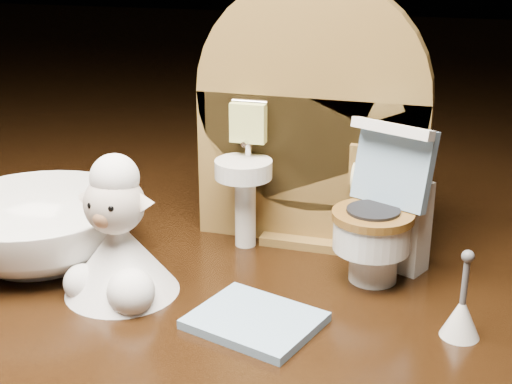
{
  "coord_description": "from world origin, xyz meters",
  "views": [
    {
      "loc": [
        0.08,
        -0.31,
        0.17
      ],
      "look_at": [
        -0.02,
        0.01,
        0.05
      ],
      "focal_mm": 50.0,
      "sensor_mm": 36.0,
      "label": 1
    }
  ],
  "objects": [
    {
      "name": "backdrop_panel",
      "position": [
        -0.0,
        0.06,
        0.07
      ],
      "size": [
        0.13,
        0.05,
        0.15
      ],
      "color": "brown",
      "rests_on": "ground"
    },
    {
      "name": "toy_toilet",
      "position": [
        0.05,
        0.03,
        0.03
      ],
      "size": [
        0.05,
        0.06,
        0.08
      ],
      "rotation": [
        0.0,
        0.0,
        -0.42
      ],
      "color": "white",
      "rests_on": "ground"
    },
    {
      "name": "bath_mat",
      "position": [
        -0.0,
        -0.04,
        0.0
      ],
      "size": [
        0.07,
        0.06,
        0.0
      ],
      "primitive_type": "cube",
      "rotation": [
        0.0,
        0.0,
        -0.29
      ],
      "color": "#82A9CB",
      "rests_on": "ground"
    },
    {
      "name": "toilet_brush",
      "position": [
        0.09,
        -0.02,
        0.01
      ],
      "size": [
        0.02,
        0.02,
        0.04
      ],
      "color": "white",
      "rests_on": "ground"
    },
    {
      "name": "plush_lamb",
      "position": [
        -0.08,
        -0.03,
        0.03
      ],
      "size": [
        0.06,
        0.06,
        0.07
      ],
      "rotation": [
        0.0,
        0.0,
        -0.03
      ],
      "color": "white",
      "rests_on": "ground"
    },
    {
      "name": "ceramic_bowl",
      "position": [
        -0.14,
        -0.0,
        0.02
      ],
      "size": [
        0.13,
        0.13,
        0.03
      ],
      "primitive_type": "imported",
      "rotation": [
        0.0,
        0.0,
        -0.27
      ],
      "color": "white",
      "rests_on": "ground"
    }
  ]
}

